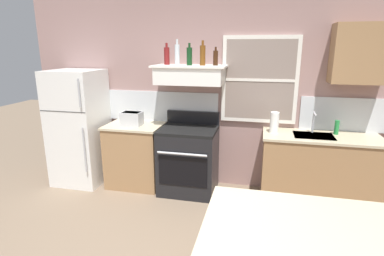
% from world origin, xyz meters
% --- Properties ---
extents(back_wall, '(5.40, 0.11, 2.70)m').
position_xyz_m(back_wall, '(0.03, 2.23, 1.35)').
color(back_wall, gray).
rests_on(back_wall, ground_plane).
extents(refrigerator, '(0.70, 0.72, 1.66)m').
position_xyz_m(refrigerator, '(-1.90, 1.84, 0.83)').
color(refrigerator, white).
rests_on(refrigerator, ground_plane).
extents(counter_left_of_stove, '(0.79, 0.63, 0.91)m').
position_xyz_m(counter_left_of_stove, '(-1.05, 1.90, 0.46)').
color(counter_left_of_stove, '#9E754C').
rests_on(counter_left_of_stove, ground_plane).
extents(toaster, '(0.30, 0.20, 0.19)m').
position_xyz_m(toaster, '(-1.06, 1.85, 1.01)').
color(toaster, silver).
rests_on(toaster, counter_left_of_stove).
extents(stove_range, '(0.76, 0.69, 1.09)m').
position_xyz_m(stove_range, '(-0.25, 1.86, 0.46)').
color(stove_range, black).
rests_on(stove_range, ground_plane).
extents(range_hood_shelf, '(0.96, 0.52, 0.24)m').
position_xyz_m(range_hood_shelf, '(-0.25, 1.96, 1.62)').
color(range_hood_shelf, white).
extents(bottle_red_label_wine, '(0.07, 0.07, 0.28)m').
position_xyz_m(bottle_red_label_wine, '(-0.58, 2.00, 1.86)').
color(bottle_red_label_wine, maroon).
rests_on(bottle_red_label_wine, range_hood_shelf).
extents(bottle_clear_tall, '(0.06, 0.06, 0.33)m').
position_xyz_m(bottle_clear_tall, '(-0.41, 1.91, 1.88)').
color(bottle_clear_tall, silver).
rests_on(bottle_clear_tall, range_hood_shelf).
extents(bottle_dark_green_wine, '(0.07, 0.07, 0.28)m').
position_xyz_m(bottle_dark_green_wine, '(-0.25, 1.92, 1.86)').
color(bottle_dark_green_wine, '#143819').
rests_on(bottle_dark_green_wine, range_hood_shelf).
extents(bottle_amber_wine, '(0.07, 0.07, 0.31)m').
position_xyz_m(bottle_amber_wine, '(-0.08, 1.94, 1.88)').
color(bottle_amber_wine, brown).
rests_on(bottle_amber_wine, range_hood_shelf).
extents(bottle_brown_stout, '(0.06, 0.06, 0.23)m').
position_xyz_m(bottle_brown_stout, '(0.09, 1.96, 1.84)').
color(bottle_brown_stout, '#381E0F').
rests_on(bottle_brown_stout, range_hood_shelf).
extents(counter_right_with_sink, '(1.43, 0.63, 0.91)m').
position_xyz_m(counter_right_with_sink, '(1.45, 1.90, 0.46)').
color(counter_right_with_sink, '#9E754C').
rests_on(counter_right_with_sink, ground_plane).
extents(sink_faucet, '(0.03, 0.17, 0.28)m').
position_xyz_m(sink_faucet, '(1.35, 2.00, 1.08)').
color(sink_faucet, silver).
rests_on(sink_faucet, counter_right_with_sink).
extents(paper_towel_roll, '(0.11, 0.11, 0.27)m').
position_xyz_m(paper_towel_roll, '(0.87, 1.90, 1.04)').
color(paper_towel_roll, white).
rests_on(paper_towel_roll, counter_right_with_sink).
extents(dish_soap_bottle, '(0.06, 0.06, 0.18)m').
position_xyz_m(dish_soap_bottle, '(1.63, 2.00, 1.00)').
color(dish_soap_bottle, '#268C3F').
rests_on(dish_soap_bottle, counter_right_with_sink).
extents(upper_cabinet_right, '(0.64, 0.32, 0.70)m').
position_xyz_m(upper_cabinet_right, '(1.80, 2.04, 1.90)').
color(upper_cabinet_right, '#9E754C').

